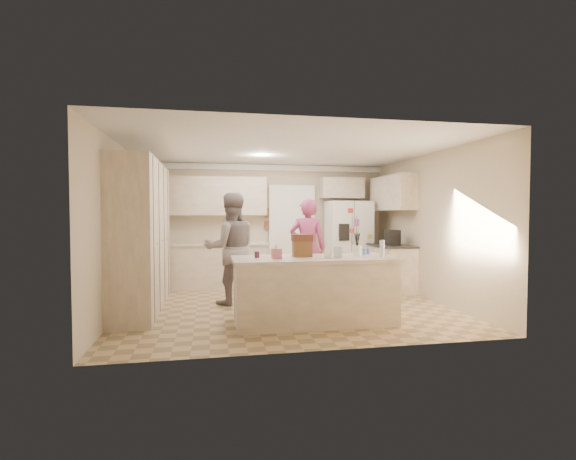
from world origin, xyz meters
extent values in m
cube|color=tan|center=(0.00, 0.00, -0.01)|extent=(5.20, 4.60, 0.02)
cube|color=white|center=(0.00, 0.00, 2.61)|extent=(5.20, 4.60, 0.02)
cube|color=#C6B598|center=(0.00, 2.31, 1.30)|extent=(5.20, 0.02, 2.60)
cube|color=#C6B598|center=(0.00, -2.31, 1.30)|extent=(5.20, 0.02, 2.60)
cube|color=#C6B598|center=(-2.61, 0.00, 1.30)|extent=(0.02, 4.60, 2.60)
cube|color=#C6B598|center=(2.61, 0.00, 1.30)|extent=(0.02, 4.60, 2.60)
cube|color=white|center=(0.00, 2.26, 2.53)|extent=(5.20, 0.08, 0.12)
cube|color=beige|center=(-2.30, 0.20, 1.18)|extent=(0.60, 2.60, 2.35)
cube|color=beige|center=(-1.15, 2.00, 0.44)|extent=(2.20, 0.60, 0.88)
cube|color=beige|center=(-1.15, 1.99, 0.90)|extent=(2.24, 0.63, 0.04)
cube|color=beige|center=(-1.15, 2.12, 1.90)|extent=(2.20, 0.35, 0.80)
cube|color=black|center=(0.55, 2.28, 1.05)|extent=(0.90, 0.06, 2.10)
cube|color=white|center=(0.55, 2.24, 1.05)|extent=(1.02, 0.03, 2.22)
cube|color=brown|center=(0.02, 2.27, 1.55)|extent=(0.15, 0.02, 0.20)
cube|color=brown|center=(0.02, 2.27, 1.28)|extent=(0.15, 0.02, 0.20)
cube|color=white|center=(1.71, 1.83, 0.90)|extent=(0.91, 0.72, 1.80)
cube|color=gray|center=(1.71, 1.48, 0.90)|extent=(0.02, 0.02, 1.78)
cube|color=black|center=(1.49, 1.47, 1.15)|extent=(0.22, 0.03, 0.35)
cylinder|color=silver|center=(1.66, 1.46, 1.05)|extent=(0.02, 0.02, 0.85)
cylinder|color=silver|center=(1.76, 1.46, 1.05)|extent=(0.02, 0.02, 0.85)
cube|color=beige|center=(1.65, 2.12, 2.10)|extent=(0.95, 0.35, 0.45)
cube|color=beige|center=(2.30, 1.00, 0.44)|extent=(0.60, 1.20, 0.88)
cube|color=#2D2B28|center=(2.29, 1.00, 0.90)|extent=(0.63, 1.24, 0.04)
cube|color=beige|center=(2.43, 1.20, 1.95)|extent=(0.35, 1.50, 0.70)
cube|color=black|center=(2.25, 0.80, 1.07)|extent=(0.22, 0.28, 0.30)
cube|color=beige|center=(0.20, -1.10, 0.44)|extent=(2.20, 0.90, 0.88)
cube|color=beige|center=(0.20, -1.10, 0.90)|extent=(2.28, 0.96, 0.05)
cylinder|color=white|center=(0.85, -1.05, 1.00)|extent=(0.13, 0.13, 0.15)
cube|color=#C86C82|center=(-0.35, -1.20, 1.00)|extent=(0.13, 0.13, 0.14)
cone|color=white|center=(-0.35, -1.20, 1.10)|extent=(0.08, 0.08, 0.08)
cube|color=brown|center=(0.05, -1.00, 1.04)|extent=(0.26, 0.18, 0.22)
cube|color=#592D1E|center=(0.05, -1.00, 1.20)|extent=(0.28, 0.20, 0.10)
cylinder|color=#59263F|center=(-0.60, -1.05, 0.97)|extent=(0.07, 0.07, 0.09)
cube|color=white|center=(0.35, -1.30, 1.01)|extent=(0.12, 0.06, 0.16)
cube|color=silver|center=(0.50, -1.25, 1.01)|extent=(0.12, 0.05, 0.16)
cylinder|color=silver|center=(1.15, -1.25, 1.04)|extent=(0.07, 0.07, 0.24)
cylinder|color=#4B6CB7|center=(1.02, -0.88, 0.97)|extent=(0.05, 0.05, 0.09)
cylinder|color=#4B6CB7|center=(1.09, -0.88, 0.97)|extent=(0.05, 0.05, 0.09)
imported|color=gray|center=(-0.89, 0.35, 0.94)|extent=(1.01, 0.83, 1.89)
imported|color=#BF3F5E|center=(0.54, 0.71, 0.91)|extent=(0.75, 0.60, 1.82)
camera|label=1|loc=(-1.24, -6.75, 1.54)|focal=26.00mm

